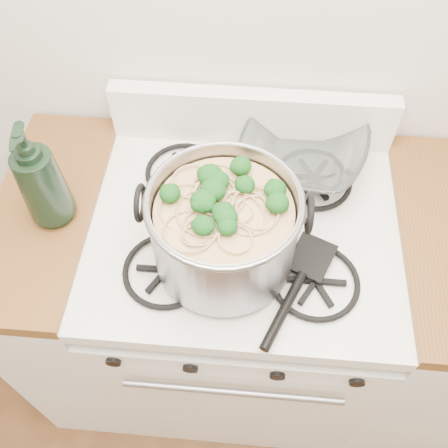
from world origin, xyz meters
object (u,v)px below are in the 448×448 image
stock_pot (224,230)px  glass_bowl (302,156)px  spatula (312,255)px  gas_range (239,308)px  bottle (39,176)px

stock_pot → glass_bowl: stock_pot is taller
glass_bowl → spatula: bearing=-85.7°
gas_range → stock_pot: size_ratio=2.60×
glass_bowl → stock_pot: bearing=-119.7°
gas_range → bottle: (-0.46, -0.02, 0.63)m
gas_range → stock_pot: (-0.04, -0.10, 0.59)m
glass_bowl → bottle: (-0.60, -0.23, 0.12)m
stock_pot → spatula: (0.20, 0.01, -0.09)m
spatula → glass_bowl: glass_bowl is taller
spatula → bottle: bearing=-163.3°
stock_pot → spatula: 0.22m
gas_range → spatula: 0.53m
spatula → glass_bowl: size_ratio=2.41×
gas_range → glass_bowl: 0.56m
stock_pot → spatula: stock_pot is taller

